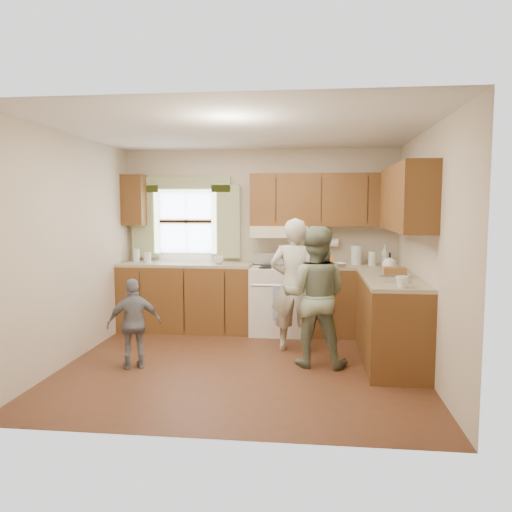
# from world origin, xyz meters

# --- Properties ---
(room) EXTENTS (3.80, 3.80, 3.80)m
(room) POSITION_xyz_m (0.00, 0.00, 1.25)
(room) COLOR #4F2B18
(room) RESTS_ON ground
(kitchen_fixtures) EXTENTS (3.80, 2.25, 2.15)m
(kitchen_fixtures) POSITION_xyz_m (0.61, 1.08, 0.84)
(kitchen_fixtures) COLOR #40220D
(kitchen_fixtures) RESTS_ON ground
(stove) EXTENTS (0.76, 0.67, 1.07)m
(stove) POSITION_xyz_m (0.30, 1.44, 0.47)
(stove) COLOR silver
(stove) RESTS_ON ground
(woman_left) EXTENTS (0.60, 0.42, 1.58)m
(woman_left) POSITION_xyz_m (0.53, 0.62, 0.79)
(woman_left) COLOR beige
(woman_left) RESTS_ON ground
(woman_right) EXTENTS (0.79, 0.65, 1.51)m
(woman_right) POSITION_xyz_m (0.77, 0.10, 0.75)
(woman_right) COLOR #244027
(woman_right) RESTS_ON ground
(child) EXTENTS (0.61, 0.46, 0.96)m
(child) POSITION_xyz_m (-1.13, -0.22, 0.48)
(child) COLOR gray
(child) RESTS_ON ground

